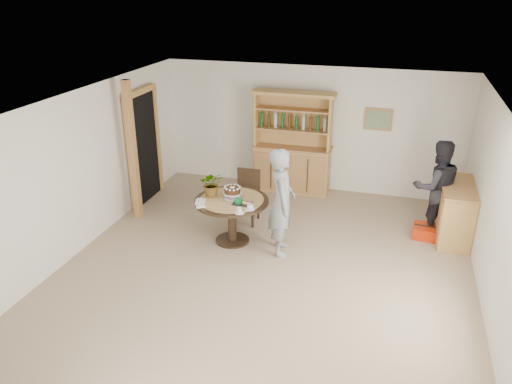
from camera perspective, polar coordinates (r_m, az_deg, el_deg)
The scene contains 17 objects.
ground at distance 7.48m, azimuth 0.84°, elevation -9.30°, with size 7.00×7.00×0.00m, color tan.
room_shell at distance 6.72m, azimuth 0.97°, elevation 3.34°, with size 6.04×7.04×2.52m.
doorway at distance 9.75m, azimuth -12.76°, elevation 5.24°, with size 0.13×1.10×2.18m.
pine_post at distance 8.94m, azimuth -13.92°, elevation 4.45°, with size 0.12×0.12×2.50m, color tan.
hutch at distance 10.10m, azimuth 4.18°, elevation 3.89°, with size 1.62×0.54×2.04m.
sideboard at distance 8.89m, azimuth 21.80°, elevation -2.08°, with size 0.54×1.26×0.94m.
dining_table at distance 8.08m, azimuth -2.79°, elevation -1.84°, with size 1.20×1.20×0.76m.
dining_chair at distance 8.83m, azimuth -1.03°, elevation -0.06°, with size 0.42×0.42×0.95m.
birthday_cake at distance 8.01m, azimuth -2.71°, elevation 0.11°, with size 0.30×0.30×0.20m.
flower_vase at distance 8.09m, azimuth -5.07°, elevation 0.95°, with size 0.38×0.33×0.42m, color #3F7233.
gift_tray at distance 7.84m, azimuth -1.63°, elevation -1.20°, with size 0.30×0.20×0.08m.
coffee_cup_a at distance 7.64m, azimuth -0.66°, elevation -1.74°, with size 0.15×0.15×0.09m.
coffee_cup_b at distance 7.53m, azimuth -1.91°, elevation -2.18°, with size 0.15×0.15×0.08m.
napkins at distance 7.88m, azimuth -6.38°, elevation -1.28°, with size 0.24×0.33×0.03m.
teen_boy at distance 7.67m, azimuth 2.95°, elevation -1.16°, with size 0.63×0.41×1.72m, color gray.
adult_person at distance 8.82m, azimuth 19.91°, elevation 0.49°, with size 0.80×0.62×1.64m, color black.
red_suitcase at distance 8.89m, azimuth 19.42°, elevation -4.40°, with size 0.63×0.45×0.21m.
Camera 1 is at (1.67, -6.08, 4.03)m, focal length 35.00 mm.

